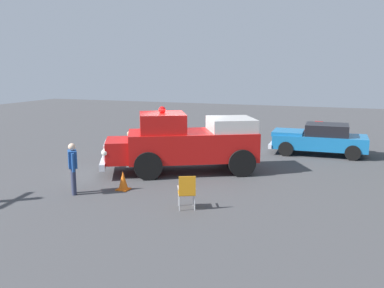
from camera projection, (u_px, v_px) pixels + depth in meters
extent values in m
plane|color=#424244|center=(181.00, 169.00, 16.83)|extent=(60.00, 60.00, 0.00)
cylinder|color=black|center=(148.00, 166.00, 15.23)|extent=(1.07, 0.77, 1.04)
cylinder|color=black|center=(147.00, 155.00, 17.18)|extent=(1.07, 0.77, 1.04)
cylinder|color=black|center=(242.00, 163.00, 15.69)|extent=(1.07, 0.77, 1.04)
cylinder|color=black|center=(230.00, 152.00, 17.64)|extent=(1.07, 0.77, 1.04)
cube|color=red|center=(192.00, 145.00, 16.34)|extent=(5.31, 4.16, 1.10)
cube|color=red|center=(118.00, 150.00, 15.99)|extent=(1.62, 1.98, 0.84)
cube|color=red|center=(162.00, 123.00, 16.03)|extent=(2.39, 2.48, 0.76)
cube|color=silver|center=(231.00, 126.00, 16.41)|extent=(2.42, 2.53, 0.60)
cube|color=silver|center=(106.00, 151.00, 15.93)|extent=(0.78, 1.33, 0.64)
cube|color=silver|center=(104.00, 162.00, 15.99)|extent=(1.23, 2.07, 0.24)
sphere|color=white|center=(105.00, 153.00, 15.16)|extent=(0.35, 0.35, 0.26)
sphere|color=white|center=(108.00, 145.00, 16.68)|extent=(0.35, 0.35, 0.26)
sphere|color=red|center=(162.00, 110.00, 15.93)|extent=(0.38, 0.38, 0.28)
cylinder|color=black|center=(286.00, 149.00, 19.36)|extent=(0.69, 0.28, 0.68)
cylinder|color=black|center=(290.00, 143.00, 20.88)|extent=(0.69, 0.28, 0.68)
cylinder|color=black|center=(353.00, 153.00, 18.43)|extent=(0.69, 0.28, 0.68)
cylinder|color=black|center=(351.00, 146.00, 19.96)|extent=(0.69, 0.28, 0.68)
cube|color=#196BAD|center=(320.00, 142.00, 19.61)|extent=(4.25, 1.92, 0.64)
cube|color=#196BAD|center=(288.00, 132.00, 20.00)|extent=(1.44, 1.68, 0.20)
cube|color=black|center=(327.00, 130.00, 19.41)|extent=(1.94, 1.61, 0.56)
cube|color=silver|center=(273.00, 143.00, 20.34)|extent=(0.21, 1.90, 0.20)
cylinder|color=#B7BABF|center=(138.00, 155.00, 18.63)|extent=(0.03, 0.03, 0.44)
cylinder|color=#B7BABF|center=(133.00, 156.00, 18.24)|extent=(0.03, 0.03, 0.44)
cylinder|color=#B7BABF|center=(130.00, 154.00, 18.81)|extent=(0.03, 0.03, 0.44)
cylinder|color=#B7BABF|center=(124.00, 156.00, 18.41)|extent=(0.03, 0.03, 0.44)
cube|color=#B21E1E|center=(131.00, 150.00, 18.48)|extent=(0.51, 0.51, 0.04)
cube|color=#B21E1E|center=(126.00, 143.00, 18.52)|extent=(0.07, 0.48, 0.56)
cube|color=#B7BABF|center=(134.00, 145.00, 18.66)|extent=(0.44, 0.06, 0.03)
cube|color=#B7BABF|center=(128.00, 147.00, 18.23)|extent=(0.44, 0.06, 0.03)
cylinder|color=#B7BABF|center=(179.00, 199.00, 12.37)|extent=(0.04, 0.04, 0.44)
cylinder|color=#B7BABF|center=(193.00, 198.00, 12.41)|extent=(0.04, 0.04, 0.44)
cylinder|color=#B7BABF|center=(180.00, 203.00, 11.94)|extent=(0.04, 0.04, 0.44)
cylinder|color=#B7BABF|center=(195.00, 203.00, 11.98)|extent=(0.04, 0.04, 0.44)
cube|color=orange|center=(187.00, 193.00, 12.13)|extent=(0.64, 0.64, 0.04)
cube|color=orange|center=(187.00, 186.00, 11.84)|extent=(0.45, 0.24, 0.56)
cube|color=#B7BABF|center=(178.00, 188.00, 12.08)|extent=(0.22, 0.41, 0.03)
cube|color=#B7BABF|center=(195.00, 187.00, 12.12)|extent=(0.22, 0.41, 0.03)
cylinder|color=#B7BABF|center=(320.00, 137.00, 23.48)|extent=(0.03, 0.03, 0.44)
cylinder|color=#B7BABF|center=(312.00, 136.00, 23.71)|extent=(0.03, 0.03, 0.44)
cylinder|color=#B7BABF|center=(322.00, 135.00, 23.84)|extent=(0.03, 0.03, 0.44)
cylinder|color=#B7BABF|center=(314.00, 135.00, 24.07)|extent=(0.03, 0.03, 0.44)
cube|color=#B21E1E|center=(317.00, 132.00, 23.73)|extent=(0.57, 0.57, 0.04)
cube|color=#B21E1E|center=(319.00, 126.00, 23.88)|extent=(0.48, 0.14, 0.56)
cube|color=#B7BABF|center=(322.00, 129.00, 23.58)|extent=(0.12, 0.44, 0.03)
cube|color=#B7BABF|center=(313.00, 128.00, 23.83)|extent=(0.12, 0.44, 0.03)
cylinder|color=#383842|center=(138.00, 155.00, 18.50)|extent=(0.14, 0.14, 0.45)
cylinder|color=#383842|center=(135.00, 156.00, 18.32)|extent=(0.14, 0.14, 0.45)
cube|color=#383842|center=(135.00, 148.00, 18.51)|extent=(0.45, 0.18, 0.13)
cube|color=#383842|center=(132.00, 149.00, 18.33)|extent=(0.45, 0.18, 0.13)
cube|color=silver|center=(129.00, 142.00, 18.45)|extent=(0.24, 0.41, 0.54)
sphere|color=tan|center=(129.00, 134.00, 18.37)|extent=(0.23, 0.23, 0.22)
cylinder|color=#2D334C|center=(74.00, 182.00, 13.39)|extent=(0.21, 0.21, 0.88)
cylinder|color=#2D334C|center=(73.00, 180.00, 13.60)|extent=(0.21, 0.21, 0.88)
cube|color=#1E478C|center=(72.00, 159.00, 13.36)|extent=(0.47, 0.49, 0.56)
cylinder|color=#1E478C|center=(73.00, 163.00, 13.12)|extent=(0.14, 0.14, 0.60)
cylinder|color=#1E478C|center=(72.00, 159.00, 13.63)|extent=(0.14, 0.14, 0.60)
sphere|color=beige|center=(72.00, 147.00, 13.29)|extent=(0.32, 0.32, 0.23)
cube|color=orange|center=(123.00, 189.00, 14.04)|extent=(0.40, 0.40, 0.04)
cone|color=orange|center=(123.00, 180.00, 13.98)|extent=(0.32, 0.32, 0.60)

